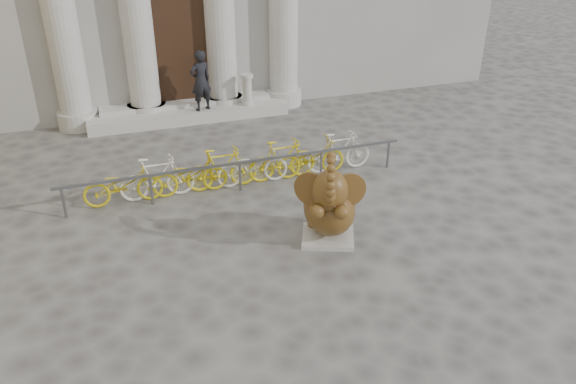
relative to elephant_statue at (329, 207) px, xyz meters
name	(u,v)px	position (x,y,z in m)	size (l,w,h in m)	color
ground	(294,301)	(-1.29, -1.59, -0.73)	(80.00, 80.00, 0.00)	#474442
entrance_steps	(189,113)	(-1.29, 7.81, -0.55)	(6.00, 1.20, 0.36)	#A8A59E
elephant_statue	(329,207)	(0.00, 0.00, 0.00)	(1.36, 1.59, 2.01)	#A8A59E
bike_rack	(236,166)	(-1.08, 2.89, -0.23)	(8.00, 0.53, 1.00)	slate
pedestrian	(201,81)	(-0.92, 7.49, 0.52)	(0.65, 0.43, 1.79)	black
balustrade_post	(247,91)	(0.49, 7.51, 0.07)	(0.39, 0.39, 0.95)	#A8A59E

